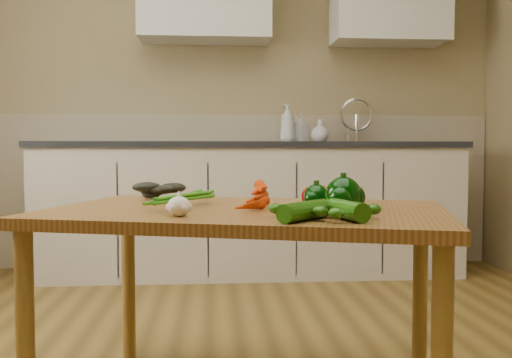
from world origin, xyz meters
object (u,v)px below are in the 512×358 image
object	(u,v)px
pepper_b	(341,196)
zucchini_a	(347,210)
tomato_b	(324,196)
tomato_c	(353,195)
soap_bottle_c	(320,131)
pepper_a	(316,197)
soap_bottle_b	(300,128)
tomato_a	(312,196)
leafy_greens	(160,187)
carrot_bunch	(234,198)
soap_bottle_a	(287,123)
table	(246,231)
garlic_bulb	(179,206)
pepper_c	(343,195)
zucchini_b	(305,211)

from	to	relation	value
pepper_b	zucchini_a	world-z (taller)	pepper_b
tomato_b	tomato_c	xyz separation A→B (m)	(0.09, -0.03, 0.00)
soap_bottle_c	pepper_a	bearing A→B (deg)	151.87
soap_bottle_b	tomato_a	xyz separation A→B (m)	(-0.29, -2.15, -0.30)
leafy_greens	pepper_a	world-z (taller)	leafy_greens
carrot_bunch	tomato_c	distance (m)	0.40
soap_bottle_a	pepper_a	distance (m)	2.24
soap_bottle_b	pepper_a	distance (m)	2.30
pepper_b	table	bearing A→B (deg)	163.02
soap_bottle_c	carrot_bunch	world-z (taller)	soap_bottle_c
garlic_bulb	pepper_c	size ratio (longest dim) A/B	0.63
leafy_greens	tomato_b	size ratio (longest dim) A/B	2.58
soap_bottle_c	pepper_a	xyz separation A→B (m)	(-0.43, -2.20, -0.28)
table	zucchini_a	bearing A→B (deg)	-36.40
table	zucchini_b	world-z (taller)	zucchini_b
table	carrot_bunch	bearing A→B (deg)	177.53
soap_bottle_c	garlic_bulb	world-z (taller)	soap_bottle_c
carrot_bunch	pepper_c	distance (m)	0.36
leafy_greens	tomato_a	bearing A→B (deg)	-30.96
zucchini_a	tomato_c	bearing A→B (deg)	73.81
pepper_c	leafy_greens	bearing A→B (deg)	137.72
leafy_greens	pepper_b	size ratio (longest dim) A/B	2.03
soap_bottle_a	tomato_c	size ratio (longest dim) A/B	3.37
garlic_bulb	tomato_b	xyz separation A→B (m)	(0.47, 0.29, 0.00)
pepper_a	pepper_c	bearing A→B (deg)	-58.47
tomato_b	pepper_b	bearing A→B (deg)	-84.76
pepper_a	tomato_b	xyz separation A→B (m)	(0.06, 0.16, -0.01)
soap_bottle_b	leafy_greens	size ratio (longest dim) A/B	1.13
soap_bottle_a	leafy_greens	world-z (taller)	soap_bottle_a
soap_bottle_c	zucchini_b	size ratio (longest dim) A/B	0.82
soap_bottle_b	leafy_greens	xyz separation A→B (m)	(-0.82, -1.83, -0.29)
soap_bottle_a	zucchini_a	size ratio (longest dim) A/B	1.65
carrot_bunch	tomato_c	xyz separation A→B (m)	(0.40, 0.04, 0.01)
soap_bottle_b	garlic_bulb	distance (m)	2.52
leafy_greens	zucchini_b	bearing A→B (deg)	-57.17
soap_bottle_b	carrot_bunch	xyz separation A→B (m)	(-0.55, -2.18, -0.31)
soap_bottle_c	pepper_c	xyz separation A→B (m)	(-0.36, -2.30, -0.26)
soap_bottle_c	table	bearing A→B (deg)	146.14
tomato_a	soap_bottle_c	bearing A→B (deg)	78.68
soap_bottle_b	zucchini_b	distance (m)	2.57
table	tomato_b	distance (m)	0.30
pepper_a	pepper_b	bearing A→B (deg)	-14.35
soap_bottle_c	pepper_a	size ratio (longest dim) A/B	1.99
table	pepper_b	xyz separation A→B (m)	(0.29, -0.09, 0.12)
pepper_a	tomato_c	size ratio (longest dim) A/B	1.01
zucchini_b	pepper_c	bearing A→B (deg)	48.42
soap_bottle_a	pepper_a	size ratio (longest dim) A/B	3.35
carrot_bunch	garlic_bulb	size ratio (longest dim) A/B	3.47
soap_bottle_a	tomato_a	xyz separation A→B (m)	(-0.19, -2.09, -0.34)
pepper_b	soap_bottle_b	bearing A→B (deg)	84.44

